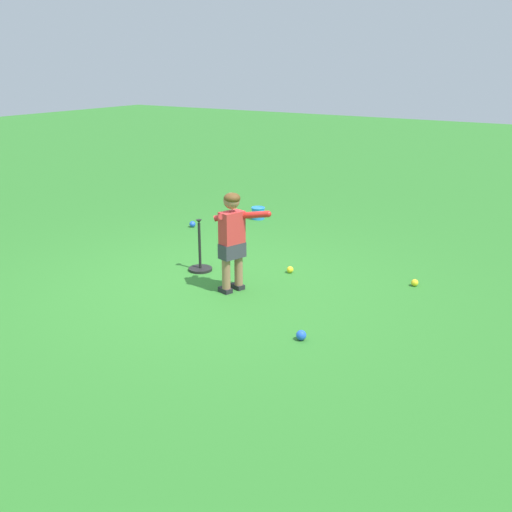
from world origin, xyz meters
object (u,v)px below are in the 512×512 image
object	(u,v)px
child_batter	(233,233)
toy_bucket	(258,213)
play_ball_midfield	(290,270)
play_ball_near_batter	(192,224)
play_ball_far_right	(301,335)
play_ball_center_lawn	(415,283)
batting_tee	(200,262)

from	to	relation	value
child_batter	toy_bucket	size ratio (longest dim) A/B	5.00
play_ball_midfield	play_ball_near_batter	bearing A→B (deg)	-113.39
child_batter	play_ball_far_right	distance (m)	1.49
play_ball_far_right	play_ball_center_lawn	bearing A→B (deg)	167.35
child_batter	play_ball_near_batter	bearing A→B (deg)	-132.00
child_batter	play_ball_near_batter	xyz separation A→B (m)	(-1.78, -1.98, -0.60)
play_ball_near_batter	toy_bucket	xyz separation A→B (m)	(-0.93, 0.57, 0.05)
play_ball_far_right	batting_tee	size ratio (longest dim) A/B	0.15
toy_bucket	play_ball_near_batter	bearing A→B (deg)	-31.27
batting_tee	toy_bucket	distance (m)	2.49
play_ball_midfield	play_ball_center_lawn	xyz separation A→B (m)	(-0.37, 1.37, -0.00)
play_ball_far_right	play_ball_center_lawn	world-z (taller)	play_ball_far_right
play_ball_midfield	toy_bucket	distance (m)	2.51
play_ball_midfield	toy_bucket	world-z (taller)	toy_bucket
child_batter	play_ball_near_batter	size ratio (longest dim) A/B	11.88
play_ball_midfield	play_ball_far_right	distance (m)	1.76
toy_bucket	child_batter	bearing A→B (deg)	27.53
play_ball_midfield	play_ball_far_right	bearing A→B (deg)	32.82
play_ball_far_right	play_ball_near_batter	bearing A→B (deg)	-127.56
play_ball_near_batter	play_ball_midfield	distance (m)	2.41
batting_tee	toy_bucket	world-z (taller)	batting_tee
child_batter	batting_tee	world-z (taller)	child_batter
play_ball_midfield	toy_bucket	bearing A→B (deg)	-138.87
play_ball_far_right	toy_bucket	world-z (taller)	toy_bucket
play_ball_center_lawn	toy_bucket	bearing A→B (deg)	-116.73
play_ball_center_lawn	batting_tee	xyz separation A→B (m)	(0.87, -2.31, 0.06)
play_ball_far_right	toy_bucket	size ratio (longest dim) A/B	0.43
play_ball_center_lawn	toy_bucket	distance (m)	3.38
child_batter	play_ball_center_lawn	bearing A→B (deg)	126.69
play_ball_midfield	play_ball_center_lawn	bearing A→B (deg)	105.09
child_batter	batting_tee	bearing A→B (deg)	-114.95
batting_tee	play_ball_center_lawn	bearing A→B (deg)	110.59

